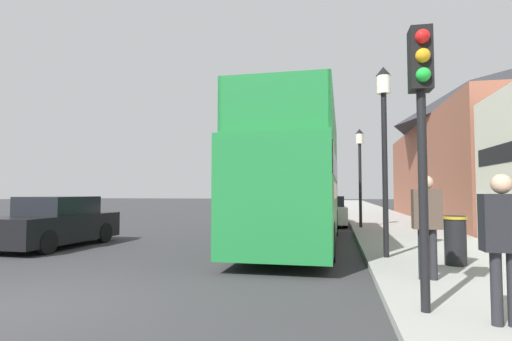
{
  "coord_description": "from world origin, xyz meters",
  "views": [
    {
      "loc": [
        4.72,
        -5.06,
        1.7
      ],
      "look_at": [
        2.39,
        6.59,
        2.34
      ],
      "focal_mm": 28.0,
      "sensor_mm": 36.0,
      "label": 1
    }
  ],
  "objects_px": {
    "parked_car_far_side": "(56,223)",
    "litter_bin": "(455,239)",
    "traffic_signal": "(422,102)",
    "parked_car_ahead_of_bus": "(328,212)",
    "tour_bus": "(297,186)",
    "pedestrian_second": "(427,217)",
    "lamp_post_nearest": "(384,125)",
    "pedestrian_nearest": "(503,234)",
    "lamp_post_second": "(360,159)"
  },
  "relations": [
    {
      "from": "parked_car_far_side",
      "to": "litter_bin",
      "type": "height_order",
      "value": "parked_car_far_side"
    },
    {
      "from": "pedestrian_second",
      "to": "litter_bin",
      "type": "height_order",
      "value": "pedestrian_second"
    },
    {
      "from": "parked_car_far_side",
      "to": "pedestrian_second",
      "type": "bearing_deg",
      "value": 163.98
    },
    {
      "from": "pedestrian_second",
      "to": "pedestrian_nearest",
      "type": "bearing_deg",
      "value": -82.36
    },
    {
      "from": "parked_car_ahead_of_bus",
      "to": "lamp_post_nearest",
      "type": "relative_size",
      "value": 0.88
    },
    {
      "from": "pedestrian_second",
      "to": "traffic_signal",
      "type": "relative_size",
      "value": 0.49
    },
    {
      "from": "tour_bus",
      "to": "litter_bin",
      "type": "bearing_deg",
      "value": -43.96
    },
    {
      "from": "traffic_signal",
      "to": "lamp_post_second",
      "type": "bearing_deg",
      "value": 90.31
    },
    {
      "from": "tour_bus",
      "to": "lamp_post_second",
      "type": "height_order",
      "value": "lamp_post_second"
    },
    {
      "from": "parked_car_ahead_of_bus",
      "to": "parked_car_far_side",
      "type": "relative_size",
      "value": 0.95
    },
    {
      "from": "traffic_signal",
      "to": "lamp_post_nearest",
      "type": "xyz_separation_m",
      "value": [
        0.04,
        4.48,
        0.44
      ]
    },
    {
      "from": "pedestrian_second",
      "to": "traffic_signal",
      "type": "height_order",
      "value": "traffic_signal"
    },
    {
      "from": "tour_bus",
      "to": "pedestrian_second",
      "type": "bearing_deg",
      "value": -61.14
    },
    {
      "from": "litter_bin",
      "to": "tour_bus",
      "type": "bearing_deg",
      "value": 135.26
    },
    {
      "from": "pedestrian_nearest",
      "to": "pedestrian_second",
      "type": "height_order",
      "value": "pedestrian_second"
    },
    {
      "from": "parked_car_ahead_of_bus",
      "to": "tour_bus",
      "type": "bearing_deg",
      "value": -98.84
    },
    {
      "from": "pedestrian_second",
      "to": "traffic_signal",
      "type": "xyz_separation_m",
      "value": [
        -0.47,
        -2.07,
        1.64
      ]
    },
    {
      "from": "pedestrian_second",
      "to": "lamp_post_second",
      "type": "relative_size",
      "value": 0.42
    },
    {
      "from": "lamp_post_second",
      "to": "parked_car_far_side",
      "type": "bearing_deg",
      "value": -142.83
    },
    {
      "from": "traffic_signal",
      "to": "parked_car_ahead_of_bus",
      "type": "bearing_deg",
      "value": 95.9
    },
    {
      "from": "parked_car_ahead_of_bus",
      "to": "lamp_post_nearest",
      "type": "bearing_deg",
      "value": -84.24
    },
    {
      "from": "lamp_post_nearest",
      "to": "litter_bin",
      "type": "height_order",
      "value": "lamp_post_nearest"
    },
    {
      "from": "parked_car_ahead_of_bus",
      "to": "parked_car_far_side",
      "type": "height_order",
      "value": "parked_car_far_side"
    },
    {
      "from": "parked_car_far_side",
      "to": "pedestrian_second",
      "type": "distance_m",
      "value": 10.69
    },
    {
      "from": "tour_bus",
      "to": "parked_car_ahead_of_bus",
      "type": "distance_m",
      "value": 7.78
    },
    {
      "from": "lamp_post_second",
      "to": "pedestrian_second",
      "type": "bearing_deg",
      "value": -87.12
    },
    {
      "from": "traffic_signal",
      "to": "lamp_post_nearest",
      "type": "distance_m",
      "value": 4.5
    },
    {
      "from": "lamp_post_nearest",
      "to": "pedestrian_nearest",
      "type": "bearing_deg",
      "value": -81.16
    },
    {
      "from": "tour_bus",
      "to": "pedestrian_second",
      "type": "distance_m",
      "value": 6.04
    },
    {
      "from": "pedestrian_nearest",
      "to": "litter_bin",
      "type": "height_order",
      "value": "pedestrian_nearest"
    },
    {
      "from": "parked_car_ahead_of_bus",
      "to": "lamp_post_second",
      "type": "bearing_deg",
      "value": -60.45
    },
    {
      "from": "tour_bus",
      "to": "parked_car_ahead_of_bus",
      "type": "xyz_separation_m",
      "value": [
        0.81,
        7.65,
        -1.19
      ]
    },
    {
      "from": "parked_car_ahead_of_bus",
      "to": "lamp_post_second",
      "type": "height_order",
      "value": "lamp_post_second"
    },
    {
      "from": "pedestrian_nearest",
      "to": "traffic_signal",
      "type": "distance_m",
      "value": 1.91
    },
    {
      "from": "pedestrian_nearest",
      "to": "traffic_signal",
      "type": "bearing_deg",
      "value": 154.46
    },
    {
      "from": "parked_car_ahead_of_bus",
      "to": "pedestrian_second",
      "type": "bearing_deg",
      "value": -83.96
    },
    {
      "from": "parked_car_ahead_of_bus",
      "to": "litter_bin",
      "type": "distance_m",
      "value": 11.71
    },
    {
      "from": "parked_car_far_side",
      "to": "lamp_post_second",
      "type": "xyz_separation_m",
      "value": [
        9.61,
        7.29,
        2.46
      ]
    },
    {
      "from": "pedestrian_second",
      "to": "lamp_post_second",
      "type": "height_order",
      "value": "lamp_post_second"
    },
    {
      "from": "parked_car_ahead_of_bus",
      "to": "pedestrian_nearest",
      "type": "bearing_deg",
      "value": -84.15
    },
    {
      "from": "traffic_signal",
      "to": "parked_car_far_side",
      "type": "bearing_deg",
      "value": 150.9
    },
    {
      "from": "tour_bus",
      "to": "parked_car_ahead_of_bus",
      "type": "height_order",
      "value": "tour_bus"
    },
    {
      "from": "lamp_post_nearest",
      "to": "tour_bus",
      "type": "bearing_deg",
      "value": 129.7
    },
    {
      "from": "pedestrian_second",
      "to": "traffic_signal",
      "type": "distance_m",
      "value": 2.68
    },
    {
      "from": "pedestrian_nearest",
      "to": "traffic_signal",
      "type": "relative_size",
      "value": 0.47
    },
    {
      "from": "pedestrian_nearest",
      "to": "lamp_post_nearest",
      "type": "bearing_deg",
      "value": 98.84
    },
    {
      "from": "traffic_signal",
      "to": "pedestrian_second",
      "type": "bearing_deg",
      "value": 77.31
    },
    {
      "from": "tour_bus",
      "to": "pedestrian_nearest",
      "type": "xyz_separation_m",
      "value": [
        3.15,
        -7.74,
        -0.68
      ]
    },
    {
      "from": "lamp_post_nearest",
      "to": "litter_bin",
      "type": "distance_m",
      "value": 3.06
    },
    {
      "from": "parked_car_far_side",
      "to": "lamp_post_second",
      "type": "bearing_deg",
      "value": -140.74
    }
  ]
}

